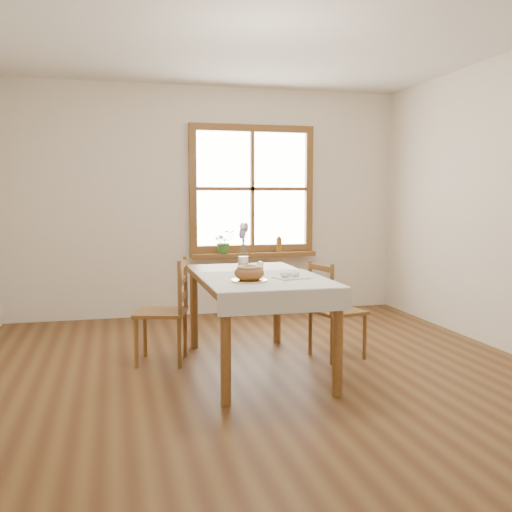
{
  "coord_description": "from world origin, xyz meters",
  "views": [
    {
      "loc": [
        -1.08,
        -3.99,
        1.37
      ],
      "look_at": [
        0.0,
        0.3,
        0.9
      ],
      "focal_mm": 40.0,
      "sensor_mm": 36.0,
      "label": 1
    }
  ],
  "objects_px": {
    "bread_plate": "(249,281)",
    "chair_right": "(338,309)",
    "dining_table": "(256,286)",
    "flower_vase": "(243,263)",
    "chair_left": "(161,311)"
  },
  "relations": [
    {
      "from": "chair_right",
      "to": "bread_plate",
      "type": "distance_m",
      "value": 1.1
    },
    {
      "from": "dining_table",
      "to": "flower_vase",
      "type": "bearing_deg",
      "value": 90.57
    },
    {
      "from": "chair_right",
      "to": "bread_plate",
      "type": "bearing_deg",
      "value": 107.55
    },
    {
      "from": "dining_table",
      "to": "flower_vase",
      "type": "xyz_separation_m",
      "value": [
        -0.0,
        0.43,
        0.13
      ]
    },
    {
      "from": "dining_table",
      "to": "bread_plate",
      "type": "bearing_deg",
      "value": -110.95
    },
    {
      "from": "dining_table",
      "to": "bread_plate",
      "type": "relative_size",
      "value": 6.4
    },
    {
      "from": "bread_plate",
      "to": "flower_vase",
      "type": "height_order",
      "value": "flower_vase"
    },
    {
      "from": "dining_table",
      "to": "chair_right",
      "type": "height_order",
      "value": "chair_right"
    },
    {
      "from": "chair_left",
      "to": "flower_vase",
      "type": "height_order",
      "value": "chair_left"
    },
    {
      "from": "bread_plate",
      "to": "chair_right",
      "type": "bearing_deg",
      "value": 30.4
    },
    {
      "from": "dining_table",
      "to": "chair_right",
      "type": "distance_m",
      "value": 0.8
    },
    {
      "from": "bread_plate",
      "to": "chair_left",
      "type": "bearing_deg",
      "value": 127.38
    },
    {
      "from": "flower_vase",
      "to": "chair_right",
      "type": "bearing_deg",
      "value": -20.92
    },
    {
      "from": "chair_left",
      "to": "chair_right",
      "type": "height_order",
      "value": "chair_left"
    },
    {
      "from": "dining_table",
      "to": "bread_plate",
      "type": "height_order",
      "value": "bread_plate"
    }
  ]
}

